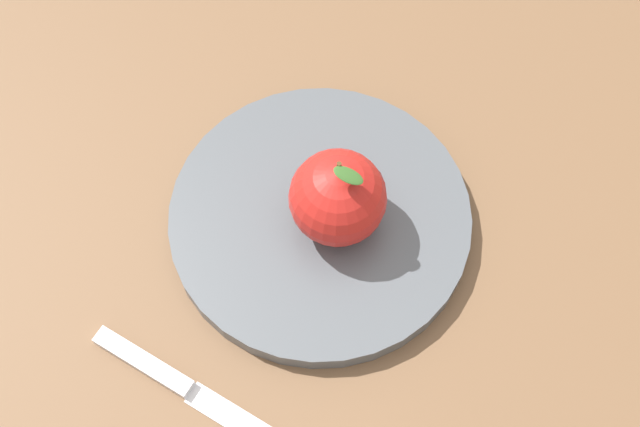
{
  "coord_description": "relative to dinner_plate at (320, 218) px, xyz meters",
  "views": [
    {
      "loc": [
        0.19,
        -0.17,
        0.62
      ],
      "look_at": [
        -0.03,
        0.03,
        0.02
      ],
      "focal_mm": 46.4,
      "sensor_mm": 36.0,
      "label": 1
    }
  ],
  "objects": [
    {
      "name": "apple",
      "position": [
        0.01,
        0.01,
        0.05
      ],
      "size": [
        0.08,
        0.08,
        0.09
      ],
      "color": "#B21E19",
      "rests_on": "dinner_plate"
    },
    {
      "name": "ground_plane",
      "position": [
        0.03,
        -0.03,
        -0.01
      ],
      "size": [
        2.4,
        2.4,
        0.0
      ],
      "primitive_type": "plane",
      "color": "brown"
    },
    {
      "name": "knife",
      "position": [
        0.04,
        -0.17,
        -0.01
      ],
      "size": [
        0.21,
        0.08,
        0.01
      ],
      "color": "silver",
      "rests_on": "ground_plane"
    },
    {
      "name": "dinner_plate",
      "position": [
        0.0,
        0.0,
        0.0
      ],
      "size": [
        0.25,
        0.25,
        0.02
      ],
      "color": "#4C5156",
      "rests_on": "ground_plane"
    }
  ]
}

